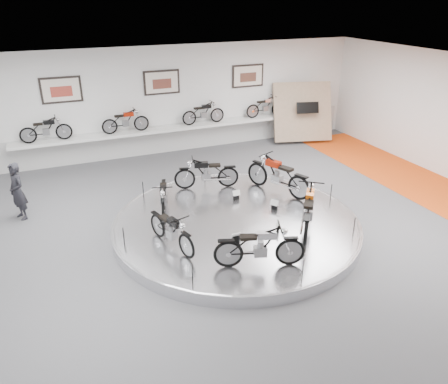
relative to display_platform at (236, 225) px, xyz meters
name	(u,v)px	position (x,y,z in m)	size (l,w,h in m)	color
floor	(241,235)	(0.00, -0.30, -0.15)	(16.00, 16.00, 0.00)	#4C4C4E
ceiling	(244,77)	(0.00, -0.30, 3.85)	(16.00, 16.00, 0.00)	white
wall_back	(163,101)	(0.00, 6.70, 1.85)	(16.00, 16.00, 0.00)	silver
orange_carpet_strip	(437,192)	(6.80, -0.30, -0.14)	(2.40, 12.60, 0.01)	red
dado_band	(165,139)	(0.00, 6.68, 0.40)	(15.68, 0.04, 1.10)	#BCBCBA
display_platform	(236,225)	(0.00, 0.00, 0.00)	(6.40, 6.40, 0.30)	silver
platform_rim	(236,221)	(0.00, 0.00, 0.12)	(6.40, 6.40, 0.10)	#B2B2BA
shelf	(166,129)	(0.00, 6.40, 0.85)	(11.00, 0.55, 0.10)	silver
poster_left	(61,90)	(-3.50, 6.66, 2.55)	(1.35, 0.06, 0.88)	beige
poster_center	(162,82)	(0.00, 6.66, 2.55)	(1.35, 0.06, 0.88)	beige
poster_right	(248,76)	(3.50, 6.66, 2.55)	(1.35, 0.06, 0.88)	beige
display_panel	(302,112)	(5.60, 5.80, 1.10)	(2.40, 0.12, 2.40)	tan
shelf_bike_a	(46,131)	(-4.20, 6.40, 1.27)	(1.22, 0.42, 0.73)	black
shelf_bike_b	(126,123)	(-1.50, 6.40, 1.27)	(1.22, 0.42, 0.73)	#921A07
shelf_bike_c	(203,114)	(1.50, 6.40, 1.27)	(1.22, 0.42, 0.73)	black
shelf_bike_d	(265,108)	(4.20, 6.40, 1.27)	(1.22, 0.42, 0.73)	silver
bike_a	(278,175)	(1.83, 1.10, 0.70)	(1.89, 0.67, 1.11)	#921A07
bike_b	(207,173)	(0.02, 2.21, 0.63)	(1.65, 0.58, 0.97)	black
bike_c	(163,196)	(-1.59, 1.19, 0.59)	(1.51, 0.53, 0.89)	black
bike_d	(171,230)	(-1.92, -0.62, 0.59)	(1.51, 0.53, 0.89)	black
bike_e	(260,246)	(-0.42, -2.12, 0.64)	(1.67, 0.59, 0.98)	silver
bike_f	(309,209)	(1.44, -1.14, 0.70)	(1.87, 0.66, 1.10)	#C24F0C
visitor	(17,191)	(-5.18, 2.91, 0.65)	(0.59, 0.39, 1.61)	black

